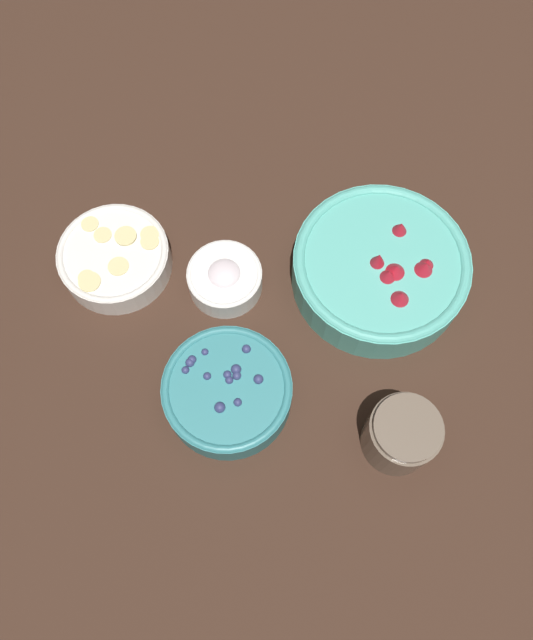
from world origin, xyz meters
TOP-DOWN VIEW (x-y plane):
  - ground_plane at (0.00, 0.00)m, footprint 4.00×4.00m
  - bowl_strawberries at (0.11, 0.07)m, footprint 0.26×0.26m
  - bowl_blueberries at (-0.16, -0.06)m, footprint 0.18×0.18m
  - bowl_bananas at (-0.28, 0.20)m, footprint 0.17×0.17m
  - bowl_cream at (-0.12, 0.12)m, footprint 0.11×0.11m
  - jar_chocolate at (0.05, -0.18)m, footprint 0.10×0.10m

SIDE VIEW (x-z plane):
  - ground_plane at x=0.00m, z-range 0.00..0.00m
  - bowl_cream at x=-0.12m, z-range 0.00..0.05m
  - bowl_bananas at x=-0.28m, z-range 0.00..0.05m
  - bowl_blueberries at x=-0.16m, z-range 0.00..0.07m
  - bowl_strawberries at x=0.11m, z-range 0.00..0.09m
  - jar_chocolate at x=0.05m, z-range 0.00..0.09m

